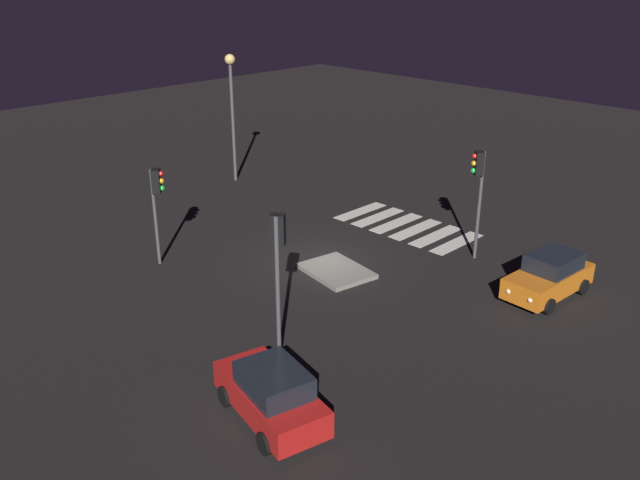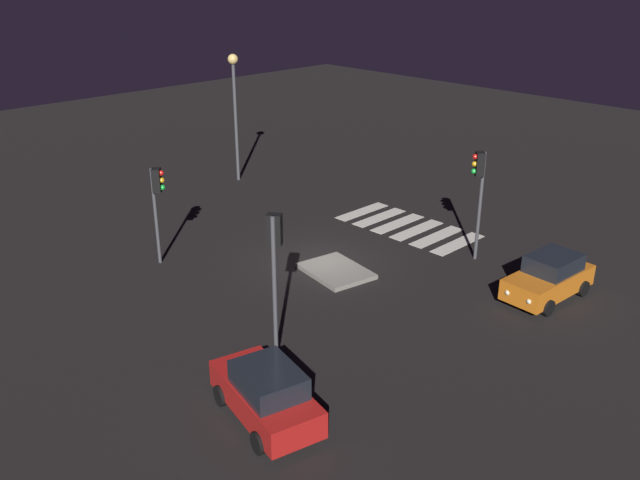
% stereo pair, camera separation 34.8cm
% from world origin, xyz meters
% --- Properties ---
extents(ground_plane, '(80.00, 80.00, 0.00)m').
position_xyz_m(ground_plane, '(0.00, 0.00, 0.00)').
color(ground_plane, black).
extents(traffic_island, '(3.10, 2.53, 0.18)m').
position_xyz_m(traffic_island, '(-1.21, 0.28, 0.09)').
color(traffic_island, gray).
rests_on(traffic_island, ground).
extents(car_red, '(4.10, 2.45, 1.69)m').
position_xyz_m(car_red, '(-6.43, 8.31, 0.83)').
color(car_red, red).
rests_on(car_red, ground).
extents(car_orange, '(2.00, 3.91, 1.66)m').
position_xyz_m(car_orange, '(-8.17, -3.87, 0.82)').
color(car_orange, orange).
rests_on(car_orange, ground).
extents(traffic_light_west, '(0.54, 0.53, 4.76)m').
position_xyz_m(traffic_light_west, '(-4.12, 5.92, 3.60)').
color(traffic_light_west, '#47474C').
rests_on(traffic_light_west, ground).
extents(traffic_light_south, '(0.54, 0.53, 4.62)m').
position_xyz_m(traffic_light_south, '(-4.20, -4.84, 3.49)').
color(traffic_light_south, '#47474C').
rests_on(traffic_light_south, ground).
extents(traffic_light_north, '(0.54, 0.54, 4.06)m').
position_xyz_m(traffic_light_north, '(4.52, 4.68, 3.08)').
color(traffic_light_north, '#47474C').
rests_on(traffic_light_north, ground).
extents(street_lamp, '(0.56, 0.56, 6.99)m').
position_xyz_m(street_lamp, '(11.39, -4.60, 4.83)').
color(street_lamp, '#47474C').
rests_on(street_lamp, ground).
extents(crosswalk_near, '(6.45, 3.20, 0.02)m').
position_xyz_m(crosswalk_near, '(-0.00, -5.73, 0.01)').
color(crosswalk_near, silver).
rests_on(crosswalk_near, ground).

